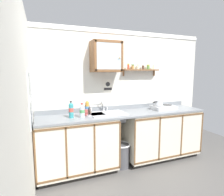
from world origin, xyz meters
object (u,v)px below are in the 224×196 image
object	(u,v)px
sink	(107,116)
trash_bin	(122,155)
dish_rack	(94,113)
saucepan	(158,103)
warning_sign	(108,86)
mug	(86,112)
hot_plate_stove	(163,107)
bottle_water_clear_1	(82,111)
wall_cabinet	(106,57)
bottle_juice_amber_0	(87,108)
bottle_detergent_teal_2	(71,110)

from	to	relation	value
sink	trash_bin	distance (m)	0.74
dish_rack	trash_bin	bearing A→B (deg)	-13.40
saucepan	warning_sign	size ratio (longest dim) A/B	1.18
mug	warning_sign	bearing A→B (deg)	27.13
hot_plate_stove	bottle_water_clear_1	distance (m)	1.58
mug	wall_cabinet	xyz separation A→B (m)	(0.40, 0.10, 0.91)
bottle_juice_amber_0	trash_bin	world-z (taller)	bottle_juice_amber_0
hot_plate_stove	saucepan	xyz separation A→B (m)	(-0.11, 0.02, 0.09)
hot_plate_stove	trash_bin	xyz separation A→B (m)	(-0.89, -0.07, -0.77)
wall_cabinet	hot_plate_stove	bearing A→B (deg)	-8.19
saucepan	bottle_juice_amber_0	world-z (taller)	bottle_juice_amber_0
trash_bin	dish_rack	bearing A→B (deg)	166.60
wall_cabinet	trash_bin	distance (m)	1.71
hot_plate_stove	dish_rack	bearing A→B (deg)	178.25
sink	trash_bin	size ratio (longest dim) A/B	1.42
bottle_juice_amber_0	trash_bin	xyz separation A→B (m)	(0.55, -0.18, -0.84)
bottle_detergent_teal_2	mug	size ratio (longest dim) A/B	2.12
saucepan	dish_rack	xyz separation A→B (m)	(-1.24, 0.02, -0.11)
saucepan	bottle_water_clear_1	distance (m)	1.47
bottle_water_clear_1	mug	size ratio (longest dim) A/B	1.82
sink	bottle_detergent_teal_2	bearing A→B (deg)	-173.27
bottle_water_clear_1	mug	distance (m)	0.16
dish_rack	mug	distance (m)	0.14
saucepan	mug	bearing A→B (deg)	178.58
bottle_detergent_teal_2	warning_sign	size ratio (longest dim) A/B	1.07
sink	dish_rack	world-z (taller)	sink
saucepan	warning_sign	world-z (taller)	warning_sign
dish_rack	wall_cabinet	world-z (taller)	wall_cabinet
bottle_water_clear_1	warning_sign	size ratio (longest dim) A/B	0.91
bottle_detergent_teal_2	mug	world-z (taller)	bottle_detergent_teal_2
warning_sign	wall_cabinet	bearing A→B (deg)	-118.85
bottle_detergent_teal_2	wall_cabinet	distance (m)	1.07
hot_plate_stove	trash_bin	size ratio (longest dim) A/B	1.04
bottle_juice_amber_0	dish_rack	world-z (taller)	bottle_juice_amber_0
saucepan	sink	bearing A→B (deg)	179.00
wall_cabinet	bottle_water_clear_1	bearing A→B (deg)	-154.79
sink	saucepan	size ratio (longest dim) A/B	2.04
sink	wall_cabinet	size ratio (longest dim) A/B	1.15
trash_bin	mug	bearing A→B (deg)	168.37
sink	bottle_water_clear_1	distance (m)	0.49
mug	warning_sign	xyz separation A→B (m)	(0.47, 0.24, 0.40)
hot_plate_stove	mug	world-z (taller)	mug
bottle_water_clear_1	warning_sign	bearing A→B (deg)	33.31
mug	dish_rack	bearing A→B (deg)	-5.67
sink	wall_cabinet	distance (m)	1.00
bottle_detergent_teal_2	dish_rack	size ratio (longest dim) A/B	0.86
bottle_detergent_teal_2	trash_bin	bearing A→B (deg)	-2.19
bottle_juice_amber_0	bottle_detergent_teal_2	distance (m)	0.32
saucepan	wall_cabinet	world-z (taller)	wall_cabinet
sink	wall_cabinet	bearing A→B (deg)	78.13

